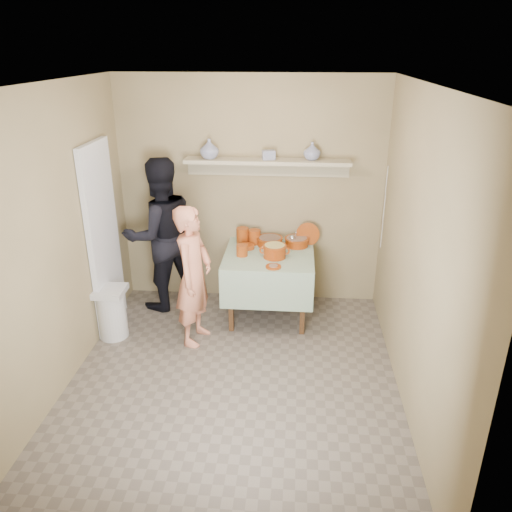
# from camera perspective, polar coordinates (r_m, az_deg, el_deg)

# --- Properties ---
(ground) EXTENTS (3.50, 3.50, 0.00)m
(ground) POSITION_cam_1_polar(r_m,az_deg,el_deg) (4.74, -2.64, -14.19)
(ground) COLOR #655A4F
(ground) RESTS_ON ground
(tile_panel) EXTENTS (0.06, 0.70, 2.00)m
(tile_panel) POSITION_cam_1_polar(r_m,az_deg,el_deg) (5.42, -17.03, 1.86)
(tile_panel) COLOR silver
(tile_panel) RESTS_ON ground
(plate_stack_a) EXTENTS (0.14, 0.14, 0.19)m
(plate_stack_a) POSITION_cam_1_polar(r_m,az_deg,el_deg) (5.69, -1.56, 2.32)
(plate_stack_a) COLOR maroon
(plate_stack_a) RESTS_ON serving_table
(plate_stack_b) EXTENTS (0.14, 0.14, 0.16)m
(plate_stack_b) POSITION_cam_1_polar(r_m,az_deg,el_deg) (5.69, -0.16, 2.20)
(plate_stack_b) COLOR maroon
(plate_stack_b) RESTS_ON serving_table
(bowl_stack) EXTENTS (0.12, 0.12, 0.12)m
(bowl_stack) POSITION_cam_1_polar(r_m,az_deg,el_deg) (5.37, -1.61, 0.65)
(bowl_stack) COLOR maroon
(bowl_stack) RESTS_ON serving_table
(empty_bowl) EXTENTS (0.16, 0.16, 0.05)m
(empty_bowl) POSITION_cam_1_polar(r_m,az_deg,el_deg) (5.57, -0.99, 1.10)
(empty_bowl) COLOR maroon
(empty_bowl) RESTS_ON serving_table
(propped_lid) EXTENTS (0.27, 0.06, 0.27)m
(propped_lid) POSITION_cam_1_polar(r_m,az_deg,el_deg) (5.69, 5.94, 2.49)
(propped_lid) COLOR maroon
(propped_lid) RESTS_ON serving_table
(vase_right) EXTENTS (0.23, 0.23, 0.19)m
(vase_right) POSITION_cam_1_polar(r_m,az_deg,el_deg) (5.48, 6.43, 11.83)
(vase_right) COLOR navy
(vase_right) RESTS_ON wall_shelf
(vase_left) EXTENTS (0.28, 0.28, 0.21)m
(vase_left) POSITION_cam_1_polar(r_m,az_deg,el_deg) (5.53, -5.36, 12.10)
(vase_left) COLOR navy
(vase_left) RESTS_ON wall_shelf
(ceramic_box) EXTENTS (0.15, 0.12, 0.10)m
(ceramic_box) POSITION_cam_1_polar(r_m,az_deg,el_deg) (5.48, 1.44, 11.48)
(ceramic_box) COLOR navy
(ceramic_box) RESTS_ON wall_shelf
(person_cook) EXTENTS (0.45, 0.59, 1.46)m
(person_cook) POSITION_cam_1_polar(r_m,az_deg,el_deg) (5.03, -7.14, -2.29)
(person_cook) COLOR #D67C5C
(person_cook) RESTS_ON ground
(person_helper) EXTENTS (1.08, 1.03, 1.76)m
(person_helper) POSITION_cam_1_polar(r_m,az_deg,el_deg) (5.74, -10.82, 2.37)
(person_helper) COLOR black
(person_helper) RESTS_ON ground
(room_shell) EXTENTS (3.04, 3.54, 2.62)m
(room_shell) POSITION_cam_1_polar(r_m,az_deg,el_deg) (3.98, -3.06, 4.63)
(room_shell) COLOR #918058
(room_shell) RESTS_ON ground
(serving_table) EXTENTS (0.97, 0.97, 0.76)m
(serving_table) POSITION_cam_1_polar(r_m,az_deg,el_deg) (5.50, 1.50, -0.84)
(serving_table) COLOR #4C2D16
(serving_table) RESTS_ON ground
(cazuela_meat_a) EXTENTS (0.30, 0.30, 0.10)m
(cazuela_meat_a) POSITION_cam_1_polar(r_m,az_deg,el_deg) (5.65, 1.59, 1.77)
(cazuela_meat_a) COLOR maroon
(cazuela_meat_a) RESTS_ON serving_table
(cazuela_meat_b) EXTENTS (0.28, 0.28, 0.10)m
(cazuela_meat_b) POSITION_cam_1_polar(r_m,az_deg,el_deg) (5.65, 4.67, 1.71)
(cazuela_meat_b) COLOR maroon
(cazuela_meat_b) RESTS_ON serving_table
(ladle) EXTENTS (0.08, 0.26, 0.19)m
(ladle) POSITION_cam_1_polar(r_m,az_deg,el_deg) (5.60, 4.19, 2.09)
(ladle) COLOR silver
(ladle) RESTS_ON cazuela_meat_b
(cazuela_rice) EXTENTS (0.33, 0.25, 0.14)m
(cazuela_rice) POSITION_cam_1_polar(r_m,az_deg,el_deg) (5.32, 2.14, 0.69)
(cazuela_rice) COLOR maroon
(cazuela_rice) RESTS_ON serving_table
(front_plate) EXTENTS (0.16, 0.16, 0.03)m
(front_plate) POSITION_cam_1_polar(r_m,az_deg,el_deg) (5.10, 2.00, -1.21)
(front_plate) COLOR maroon
(front_plate) RESTS_ON serving_table
(wall_shelf) EXTENTS (1.80, 0.25, 0.21)m
(wall_shelf) POSITION_cam_1_polar(r_m,az_deg,el_deg) (5.53, 1.31, 10.58)
(wall_shelf) COLOR tan
(wall_shelf) RESTS_ON room_shell
(trash_bin) EXTENTS (0.32, 0.32, 0.56)m
(trash_bin) POSITION_cam_1_polar(r_m,az_deg,el_deg) (5.46, -16.17, -6.20)
(trash_bin) COLOR silver
(trash_bin) RESTS_ON ground
(electrical_cord) EXTENTS (0.01, 0.05, 0.90)m
(electrical_cord) POSITION_cam_1_polar(r_m,az_deg,el_deg) (5.55, 14.43, 5.35)
(electrical_cord) COLOR silver
(electrical_cord) RESTS_ON wall_shelf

